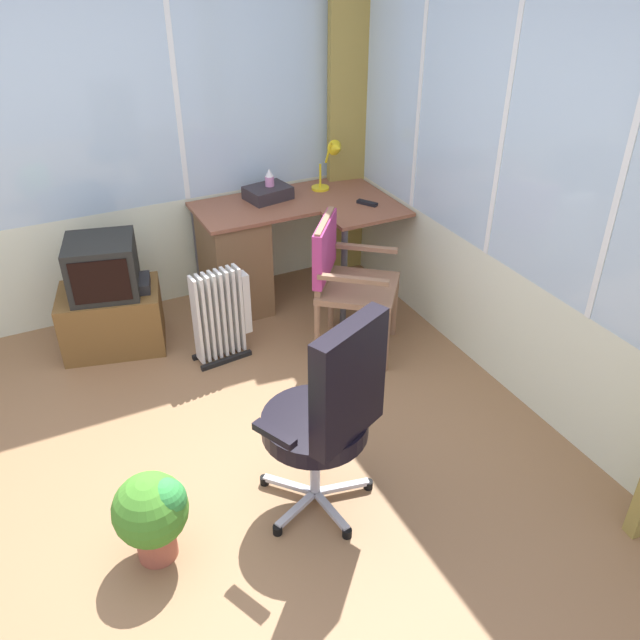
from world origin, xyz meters
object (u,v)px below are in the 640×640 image
object	(u,v)px
desk	(243,254)
tv_remote	(367,203)
spray_bottle	(270,184)
paper_tray	(268,193)
space_heater	(222,315)
potted_plant	(153,512)
tv_on_stand	(110,301)
office_chair	(330,410)
wooden_armchair	(340,269)
desk_lamp	(333,158)

from	to	relation	value
desk	tv_remote	world-z (taller)	tv_remote
spray_bottle	paper_tray	bearing A→B (deg)	-154.88
spray_bottle	tv_remote	bearing A→B (deg)	-36.48
desk	space_heater	distance (m)	0.68
potted_plant	tv_on_stand	bearing A→B (deg)	84.25
office_chair	space_heater	xyz separation A→B (m)	(-0.02, 1.46, -0.30)
tv_remote	tv_on_stand	xyz separation A→B (m)	(-1.81, 0.18, -0.42)
office_chair	potted_plant	world-z (taller)	office_chair
paper_tray	potted_plant	bearing A→B (deg)	-124.64
desk	wooden_armchair	bearing A→B (deg)	-65.46
desk_lamp	spray_bottle	bearing A→B (deg)	173.19
desk	office_chair	distance (m)	2.07
space_heater	potted_plant	world-z (taller)	space_heater
desk	tv_remote	size ratio (longest dim) A/B	9.03
wooden_armchair	spray_bottle	bearing A→B (deg)	95.82
potted_plant	spray_bottle	bearing A→B (deg)	55.09
desk_lamp	paper_tray	bearing A→B (deg)	174.60
paper_tray	potted_plant	world-z (taller)	paper_tray
tv_on_stand	potted_plant	distance (m)	1.82
desk	tv_on_stand	size ratio (longest dim) A/B	1.75
paper_tray	space_heater	bearing A→B (deg)	-132.27
tv_remote	wooden_armchair	distance (m)	0.70
desk	wooden_armchair	size ratio (longest dim) A/B	1.50
spray_bottle	potted_plant	size ratio (longest dim) A/B	0.47
desk	paper_tray	size ratio (longest dim) A/B	4.52
wooden_armchair	office_chair	size ratio (longest dim) A/B	0.82
desk	spray_bottle	bearing A→B (deg)	22.14
office_chair	paper_tray	bearing A→B (deg)	74.51
desk_lamp	office_chair	size ratio (longest dim) A/B	0.34
desk	potted_plant	distance (m)	2.26
tv_remote	office_chair	size ratio (longest dim) A/B	0.14
space_heater	tv_on_stand	bearing A→B (deg)	143.94
desk	desk_lamp	bearing A→B (deg)	4.09
tv_remote	paper_tray	distance (m)	0.71
space_heater	potted_plant	size ratio (longest dim) A/B	1.38
paper_tray	space_heater	xyz separation A→B (m)	(-0.61, -0.67, -0.48)
tv_on_stand	potted_plant	xyz separation A→B (m)	(-0.18, -1.81, -0.07)
wooden_armchair	office_chair	world-z (taller)	office_chair
spray_bottle	wooden_armchair	world-z (taller)	spray_bottle
tv_remote	office_chair	xyz separation A→B (m)	(-1.17, -1.73, -0.14)
desk	tv_on_stand	xyz separation A→B (m)	(-0.98, -0.13, -0.07)
tv_remote	paper_tray	xyz separation A→B (m)	(-0.58, 0.40, 0.03)
tv_remote	office_chair	distance (m)	2.09
paper_tray	tv_on_stand	world-z (taller)	paper_tray
paper_tray	space_heater	world-z (taller)	paper_tray
desk_lamp	tv_on_stand	size ratio (longest dim) A/B	0.48
desk	spray_bottle	size ratio (longest dim) A/B	6.27
paper_tray	spray_bottle	bearing A→B (deg)	25.12
spray_bottle	paper_tray	world-z (taller)	spray_bottle
paper_tray	wooden_armchair	world-z (taller)	wooden_armchair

